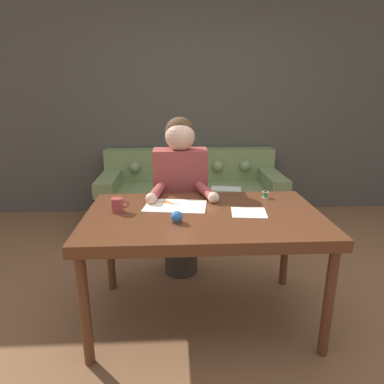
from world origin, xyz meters
The scene contains 11 objects.
ground_plane centered at (0.00, 0.00, 0.00)m, with size 16.00×16.00×0.00m, color brown.
wall_back centered at (0.00, 2.24, 1.30)m, with size 8.00×0.06×2.60m.
dining_table centered at (-0.15, 0.00, 0.69)m, with size 1.49×0.90×0.77m.
couch centered at (-0.13, 1.80, 0.30)m, with size 2.04×0.88×0.82m.
person centered at (-0.28, 0.62, 0.69)m, with size 0.51×0.60×1.31m.
pattern_paper_main centered at (-0.32, 0.15, 0.77)m, with size 0.44×0.33×0.00m.
pattern_paper_offcut centered at (0.14, -0.01, 0.77)m, with size 0.24×0.22×0.00m.
scissors centered at (-0.36, 0.20, 0.77)m, with size 0.19×0.16×0.01m.
mug centered at (-0.69, 0.06, 0.81)m, with size 0.11×0.08×0.09m.
thread_spool centered at (0.33, 0.30, 0.79)m, with size 0.04×0.04×0.05m.
pin_cushion centered at (-0.32, -0.14, 0.80)m, with size 0.07×0.07×0.07m.
Camera 1 is at (-0.33, -2.02, 1.52)m, focal length 32.00 mm.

